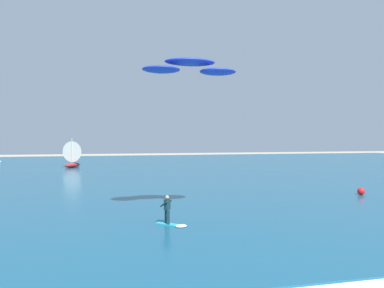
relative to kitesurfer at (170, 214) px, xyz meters
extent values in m
cube|color=navy|center=(2.60, 35.90, -0.65)|extent=(160.00, 90.00, 0.10)
cube|color=white|center=(1.00, -8.62, -0.70)|extent=(92.77, 2.77, 0.01)
cube|color=#26B2CC|center=(-0.14, 0.13, -0.58)|extent=(1.31, 1.29, 0.05)
cylinder|color=#143338|center=(-0.09, -0.08, -0.15)|extent=(0.14, 0.14, 0.80)
cylinder|color=#143338|center=(-0.18, 0.34, -0.15)|extent=(0.14, 0.14, 0.80)
cube|color=#143338|center=(-0.14, 0.13, 0.55)|extent=(0.41, 0.41, 0.60)
sphere|color=tan|center=(-0.14, 0.13, 0.96)|extent=(0.22, 0.22, 0.22)
cylinder|color=#143338|center=(-0.35, 0.03, 0.60)|extent=(0.42, 0.41, 0.39)
cylinder|color=#143338|center=(-0.04, 0.35, 0.60)|extent=(0.42, 0.41, 0.39)
ellipsoid|color=white|center=(0.55, -0.53, -0.56)|extent=(0.92, 0.92, 0.08)
ellipsoid|color=#1E33B2|center=(1.74, 2.57, 9.27)|extent=(3.33, 2.02, 0.39)
ellipsoid|color=#1E33B2|center=(-0.13, 2.60, 8.71)|extent=(2.45, 2.01, 0.39)
ellipsoid|color=#1E33B2|center=(3.62, 2.55, 8.71)|extent=(2.45, 2.01, 0.39)
ellipsoid|color=maroon|center=(-9.55, 42.37, -0.21)|extent=(3.07, 4.35, 0.78)
cylinder|color=silver|center=(-9.64, 42.19, 2.25)|extent=(0.13, 0.13, 4.14)
cone|color=silver|center=(-9.25, 43.01, 2.04)|extent=(3.92, 3.13, 3.48)
sphere|color=red|center=(17.91, 6.74, -0.29)|extent=(0.63, 0.63, 0.63)
camera|label=1|loc=(-3.26, -19.85, 4.37)|focal=33.13mm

